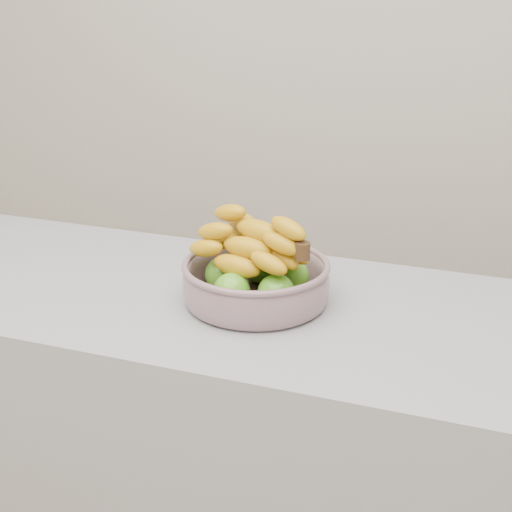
{
  "coord_description": "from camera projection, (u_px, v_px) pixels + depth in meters",
  "views": [
    {
      "loc": [
        0.49,
        -0.51,
        1.51
      ],
      "look_at": [
        0.05,
        0.73,
        1.0
      ],
      "focal_mm": 50.0,
      "sensor_mm": 36.0,
      "label": 1
    }
  ],
  "objects": [
    {
      "name": "fruit_bowl",
      "position": [
        256.0,
        276.0,
        1.43
      ],
      "size": [
        0.3,
        0.3,
        0.18
      ],
      "rotation": [
        0.0,
        0.0,
        -0.35
      ],
      "color": "#8996A5",
      "rests_on": "counter"
    },
    {
      "name": "counter",
      "position": [
        237.0,
        477.0,
        1.63
      ],
      "size": [
        2.0,
        0.6,
        0.9
      ],
      "primitive_type": "cube",
      "color": "#93949B",
      "rests_on": "ground"
    }
  ]
}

